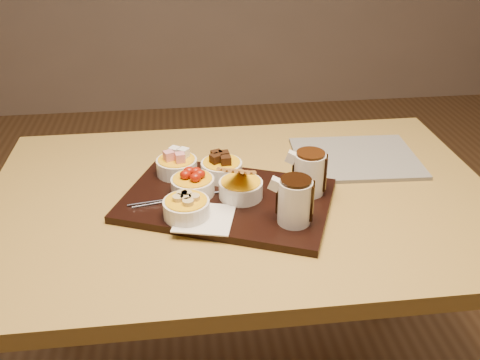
{
  "coord_description": "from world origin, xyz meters",
  "views": [
    {
      "loc": [
        -0.14,
        -1.08,
        1.39
      ],
      "look_at": [
        -0.01,
        -0.04,
        0.81
      ],
      "focal_mm": 40.0,
      "sensor_mm": 36.0,
      "label": 1
    }
  ],
  "objects": [
    {
      "name": "bowl_marshmallows",
      "position": [
        -0.15,
        0.09,
        0.79
      ],
      "size": [
        0.1,
        0.1,
        0.04
      ],
      "primitive_type": "cylinder",
      "color": "silver",
      "rests_on": "serving_board"
    },
    {
      "name": "bowl_strawberries",
      "position": [
        -0.12,
        -0.01,
        0.79
      ],
      "size": [
        0.1,
        0.1,
        0.04
      ],
      "primitive_type": "cylinder",
      "color": "silver",
      "rests_on": "serving_board"
    },
    {
      "name": "pitcher_dark_chocolate",
      "position": [
        0.09,
        -0.16,
        0.82
      ],
      "size": [
        0.09,
        0.09,
        0.1
      ],
      "primitive_type": "cylinder",
      "rotation": [
        0.0,
        0.0,
        -0.39
      ],
      "color": "silver",
      "rests_on": "serving_board"
    },
    {
      "name": "newspaper",
      "position": [
        0.32,
        0.14,
        0.76
      ],
      "size": [
        0.33,
        0.27,
        0.01
      ],
      "primitive_type": "cube",
      "rotation": [
        0.0,
        0.0,
        -0.05
      ],
      "color": "beige",
      "rests_on": "dining_table"
    },
    {
      "name": "pitcher_milk_chocolate",
      "position": [
        0.15,
        -0.04,
        0.82
      ],
      "size": [
        0.09,
        0.09,
        0.1
      ],
      "primitive_type": "cylinder",
      "rotation": [
        0.0,
        0.0,
        -0.39
      ],
      "color": "silver",
      "rests_on": "serving_board"
    },
    {
      "name": "serving_board",
      "position": [
        -0.04,
        -0.04,
        0.76
      ],
      "size": [
        0.54,
        0.45,
        0.02
      ],
      "primitive_type": "cube",
      "rotation": [
        0.0,
        0.0,
        -0.39
      ],
      "color": "black",
      "rests_on": "dining_table"
    },
    {
      "name": "napkin",
      "position": [
        -0.1,
        -0.12,
        0.77
      ],
      "size": [
        0.15,
        0.15,
        0.0
      ],
      "primitive_type": "cube",
      "rotation": [
        0.0,
        0.0,
        -0.25
      ],
      "color": "white",
      "rests_on": "serving_board"
    },
    {
      "name": "bowl_cake",
      "position": [
        -0.04,
        0.06,
        0.79
      ],
      "size": [
        0.1,
        0.1,
        0.04
      ],
      "primitive_type": "cylinder",
      "color": "silver",
      "rests_on": "serving_board"
    },
    {
      "name": "bowl_bananas",
      "position": [
        -0.13,
        -0.11,
        0.79
      ],
      "size": [
        0.1,
        0.1,
        0.04
      ],
      "primitive_type": "cylinder",
      "color": "silver",
      "rests_on": "serving_board"
    },
    {
      "name": "dining_table",
      "position": [
        0.0,
        0.0,
        0.65
      ],
      "size": [
        1.2,
        0.8,
        0.75
      ],
      "color": "#AA8A3F",
      "rests_on": "ground"
    },
    {
      "name": "bowl_biscotti",
      "position": [
        -0.01,
        -0.04,
        0.79
      ],
      "size": [
        0.1,
        0.1,
        0.04
      ],
      "primitive_type": "cylinder",
      "color": "silver",
      "rests_on": "serving_board"
    },
    {
      "name": "fondue_skewers",
      "position": [
        -0.14,
        -0.03,
        0.77
      ],
      "size": [
        0.07,
        0.26,
        0.01
      ],
      "primitive_type": null,
      "rotation": [
        0.0,
        0.0,
        -1.4
      ],
      "color": "silver",
      "rests_on": "serving_board"
    }
  ]
}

